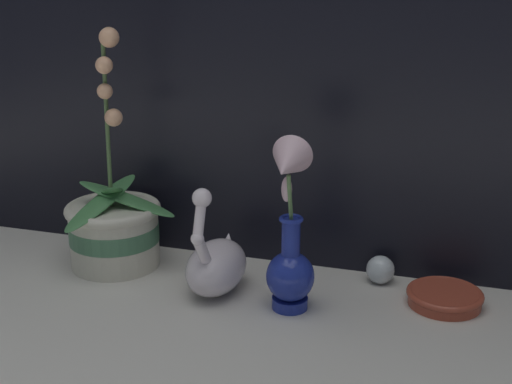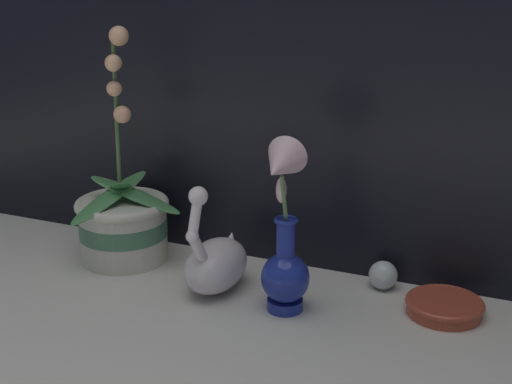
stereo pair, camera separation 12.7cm
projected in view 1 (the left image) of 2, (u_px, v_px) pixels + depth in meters
ground_plane at (244, 321)px, 1.21m from camera, size 2.80×2.80×0.00m
orchid_potted_plant at (114, 226)px, 1.40m from camera, size 0.22×0.24×0.47m
swan_figurine at (216, 263)px, 1.30m from camera, size 0.10×0.19×0.22m
blue_vase at (289, 242)px, 1.20m from camera, size 0.08×0.12×0.31m
glass_sphere at (380, 270)px, 1.34m from camera, size 0.05×0.05×0.05m
amber_dish at (445, 297)px, 1.26m from camera, size 0.13×0.13×0.03m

